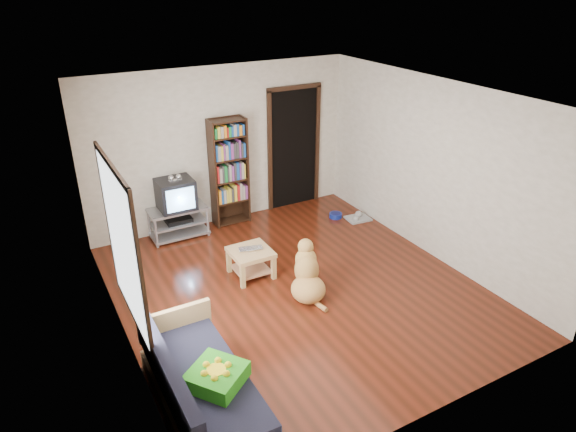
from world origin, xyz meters
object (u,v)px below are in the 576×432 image
bookshelf (229,166)px  sofa (200,389)px  dog (307,276)px  dog_bowl (336,215)px  grey_rag (358,218)px  crt_tv (175,193)px  tv_stand (178,221)px  coffee_table (251,258)px  laptop (251,250)px  green_cushion (217,376)px

bookshelf → sofa: size_ratio=1.00×
sofa → dog: (1.94, 1.24, 0.01)m
dog_bowl → grey_rag: (0.30, -0.25, -0.03)m
crt_tv → sofa: crt_tv is taller
tv_stand → dog: dog is taller
coffee_table → laptop: bearing=-90.0°
crt_tv → sofa: size_ratio=0.32×
dog_bowl → coffee_table: bearing=-154.7°
dog_bowl → dog: (-1.63, -1.75, 0.23)m
laptop → sofa: size_ratio=0.18×
dog_bowl → grey_rag: dog_bowl is taller
bookshelf → coffee_table: bookshelf is taller
grey_rag → laptop: bearing=-162.2°
tv_stand → coffee_table: (0.51, -1.63, 0.01)m
crt_tv → coffee_table: bearing=-72.9°
crt_tv → sofa: 3.81m
grey_rag → tv_stand: bearing=162.9°
bookshelf → coffee_table: size_ratio=3.27×
grey_rag → tv_stand: 3.04m
laptop → tv_stand: tv_stand is taller
dog → dog_bowl: bearing=47.0°
laptop → dog: (0.46, -0.73, -0.15)m
crt_tv → dog: crt_tv is taller
laptop → sofa: sofa is taller
grey_rag → tv_stand: tv_stand is taller
grey_rag → coffee_table: (-2.39, -0.74, 0.27)m
green_cushion → laptop: bearing=21.0°
crt_tv → coffee_table: 1.79m
crt_tv → tv_stand: bearing=-90.0°
dog_bowl → sofa: 4.66m
crt_tv → bookshelf: 0.99m
laptop → dog_bowl: laptop is taller
tv_stand → sofa: size_ratio=0.50×
laptop → grey_rag: 2.54m
grey_rag → crt_tv: bearing=162.5°
grey_rag → bookshelf: bookshelf is taller
laptop → crt_tv: crt_tv is taller
tv_stand → crt_tv: bearing=90.0°
green_cushion → crt_tv: 3.91m
dog → laptop: bearing=122.1°
green_cushion → sofa: bearing=91.9°
bookshelf → coffee_table: 1.92m
crt_tv → bookshelf: bookshelf is taller
green_cushion → tv_stand: bearing=41.0°
dog → sofa: bearing=-147.5°
green_cushion → dog: bearing=1.1°
laptop → dog_bowl: size_ratio=1.48×
tv_stand → bookshelf: size_ratio=0.50×
coffee_table → dog: size_ratio=0.63×
sofa → tv_stand: bearing=75.0°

